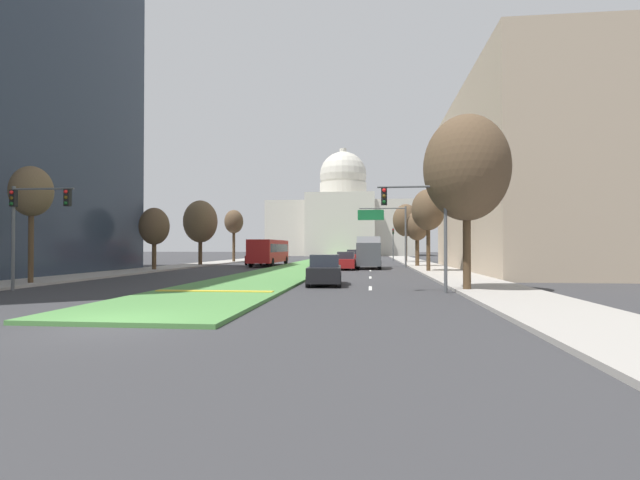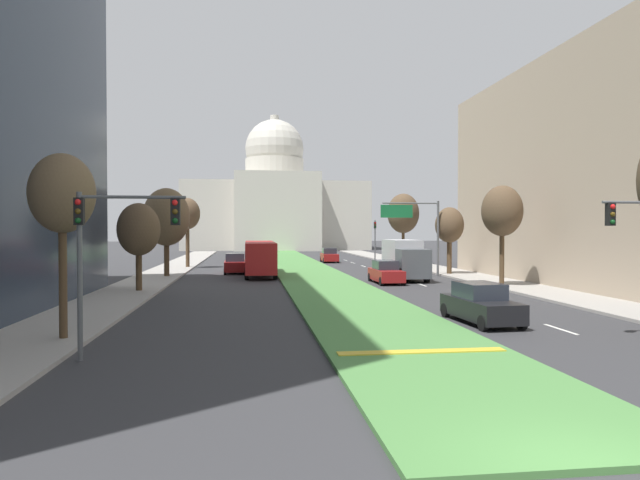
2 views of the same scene
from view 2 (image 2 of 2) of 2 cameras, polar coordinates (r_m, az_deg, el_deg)
ground_plane at (r=63.58m, az=-2.33°, el=-2.56°), size 260.00×260.00×0.00m
grass_median at (r=58.14m, az=-1.87°, el=-2.83°), size 6.05×98.55×0.14m
median_curb_nose at (r=18.48m, az=10.31°, el=-11.08°), size 5.45×0.50×0.04m
lane_dashes_right at (r=50.32m, az=7.19°, el=-3.53°), size 0.16×53.32×0.01m
sidewalk_left at (r=52.97m, az=-15.58°, el=-3.25°), size 4.00×98.55×0.15m
sidewalk_right at (r=55.62m, az=12.28°, el=-3.03°), size 4.00×98.55×0.15m
midrise_block_right at (r=48.09m, az=26.78°, el=5.88°), size 12.43×27.35×16.33m
capitol_building at (r=117.34m, az=-4.61°, el=3.53°), size 36.65×26.34×27.88m
traffic_light_near_left at (r=18.47m, az=-20.74°, el=0.23°), size 3.34×0.35×5.20m
traffic_light_far_right at (r=72.09m, az=5.61°, el=0.50°), size 0.28×0.35×5.20m
overhead_guide_sign at (r=48.98m, az=9.83°, el=1.75°), size 5.20×0.20×6.50m
street_tree_left_near at (r=22.12m, az=-24.72°, el=4.15°), size 2.28×2.28×6.77m
street_tree_left_mid at (r=37.60m, az=-17.94°, el=0.97°), size 2.69×2.69×5.73m
street_tree_right_mid at (r=40.88m, az=18.01°, el=2.77°), size 2.81×2.81×7.10m
street_tree_left_far at (r=48.51m, az=-15.34°, el=2.23°), size 3.86×3.86×7.49m
street_tree_right_far at (r=50.63m, az=13.01°, el=1.40°), size 2.51×2.51×6.00m
street_tree_left_distant at (r=59.79m, az=-13.32°, el=2.52°), size 2.60×2.60×7.31m
street_tree_right_distant at (r=64.36m, az=8.45°, el=2.67°), size 3.59×3.59×8.11m
sedan_lead_stopped at (r=25.36m, az=15.99°, el=-6.29°), size 2.15×4.69×1.73m
sedan_midblock at (r=42.39m, az=6.70°, el=-3.31°), size 1.86×4.56×1.71m
sedan_distant at (r=52.36m, az=-8.62°, el=-2.42°), size 2.03×4.47×1.84m
sedan_far_horizon at (r=68.77m, az=0.95°, el=-1.60°), size 1.96×4.25×1.76m
box_truck_delivery at (r=45.25m, az=8.60°, el=-1.93°), size 2.40×6.40×3.20m
city_bus at (r=49.19m, az=-6.12°, el=-1.57°), size 2.62×11.00×2.95m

